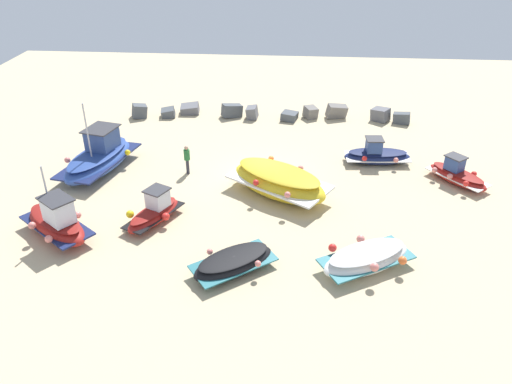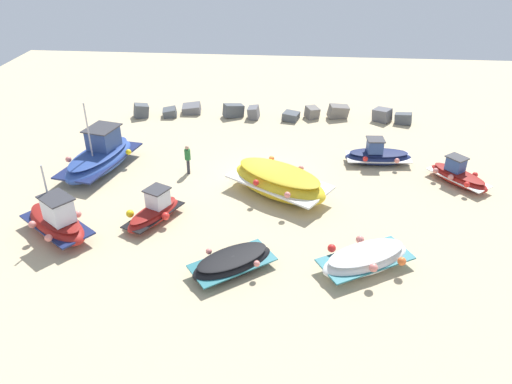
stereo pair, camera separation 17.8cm
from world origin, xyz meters
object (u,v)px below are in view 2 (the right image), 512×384
object	(u,v)px
fishing_boat_0	(154,212)
fishing_boat_2	(100,157)
person_walking	(188,157)
fishing_boat_7	(57,222)
fishing_boat_3	(366,259)
fishing_boat_4	(233,263)
fishing_boat_1	(279,182)
fishing_boat_5	(458,176)
fishing_boat_6	(378,156)

from	to	relation	value
fishing_boat_0	fishing_boat_2	distance (m)	6.49
fishing_boat_2	person_walking	world-z (taller)	fishing_boat_2
fishing_boat_0	fishing_boat_7	bearing A→B (deg)	137.91
fishing_boat_2	fishing_boat_7	distance (m)	6.40
fishing_boat_3	fishing_boat_4	bearing A→B (deg)	156.20
fishing_boat_1	person_walking	distance (m)	5.35
fishing_boat_3	fishing_boat_5	bearing A→B (deg)	23.58
fishing_boat_1	person_walking	bearing A→B (deg)	-167.72
fishing_boat_7	fishing_boat_5	bearing A→B (deg)	56.23
fishing_boat_4	fishing_boat_6	size ratio (longest dim) A/B	0.97
fishing_boat_4	fishing_boat_7	size ratio (longest dim) A/B	0.91
fishing_boat_1	fishing_boat_5	xyz separation A→B (m)	(9.21, 2.00, -0.30)
fishing_boat_0	fishing_boat_4	bearing A→B (deg)	-102.98
fishing_boat_0	fishing_boat_6	bearing A→B (deg)	-31.04
person_walking	fishing_boat_1	bearing A→B (deg)	133.92
fishing_boat_4	fishing_boat_6	distance (m)	12.33
fishing_boat_3	fishing_boat_4	world-z (taller)	fishing_boat_3
fishing_boat_3	fishing_boat_6	size ratio (longest dim) A/B	1.11
fishing_boat_1	fishing_boat_5	world-z (taller)	fishing_boat_5
fishing_boat_2	fishing_boat_6	size ratio (longest dim) A/B	1.53
fishing_boat_0	fishing_boat_5	distance (m)	15.55
fishing_boat_3	fishing_boat_2	bearing A→B (deg)	120.24
fishing_boat_5	fishing_boat_6	xyz separation A→B (m)	(-3.86, 2.03, 0.02)
fishing_boat_3	person_walking	size ratio (longest dim) A/B	2.58
fishing_boat_3	fishing_boat_1	bearing A→B (deg)	93.14
fishing_boat_3	person_walking	bearing A→B (deg)	108.53
fishing_boat_4	fishing_boat_0	bearing A→B (deg)	-77.30
fishing_boat_4	fishing_boat_5	size ratio (longest dim) A/B	1.10
fishing_boat_3	fishing_boat_6	bearing A→B (deg)	49.85
fishing_boat_2	fishing_boat_4	bearing A→B (deg)	-120.87
fishing_boat_5	person_walking	bearing A→B (deg)	50.84
fishing_boat_6	fishing_boat_7	world-z (taller)	fishing_boat_7
fishing_boat_3	person_walking	world-z (taller)	person_walking
fishing_boat_6	person_walking	world-z (taller)	person_walking
fishing_boat_5	fishing_boat_7	size ratio (longest dim) A/B	0.83
fishing_boat_4	fishing_boat_5	bearing A→B (deg)	179.69
fishing_boat_0	fishing_boat_1	size ratio (longest dim) A/B	0.60
fishing_boat_3	fishing_boat_4	xyz separation A→B (m)	(-5.24, -0.62, -0.06)
fishing_boat_1	fishing_boat_6	world-z (taller)	fishing_boat_6
fishing_boat_2	fishing_boat_6	world-z (taller)	fishing_boat_2
fishing_boat_5	person_walking	world-z (taller)	person_walking
fishing_boat_5	fishing_boat_7	bearing A→B (deg)	69.57
fishing_boat_1	fishing_boat_3	size ratio (longest dim) A/B	1.36
fishing_boat_6	fishing_boat_4	bearing A→B (deg)	52.45
fishing_boat_2	person_walking	xyz separation A→B (m)	(4.86, -0.05, 0.20)
fishing_boat_1	fishing_boat_4	bearing A→B (deg)	-70.01
fishing_boat_1	fishing_boat_7	world-z (taller)	fishing_boat_7
fishing_boat_0	fishing_boat_4	xyz separation A→B (m)	(4.03, -3.33, -0.09)
fishing_boat_2	fishing_boat_4	distance (m)	11.68
fishing_boat_4	fishing_boat_5	xyz separation A→B (m)	(10.73, 8.21, 0.05)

